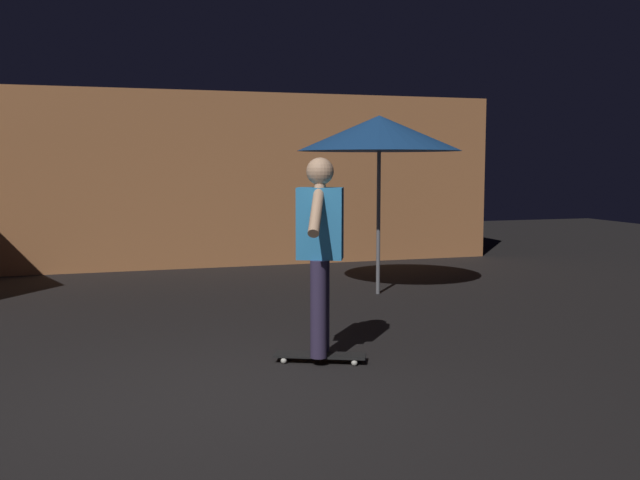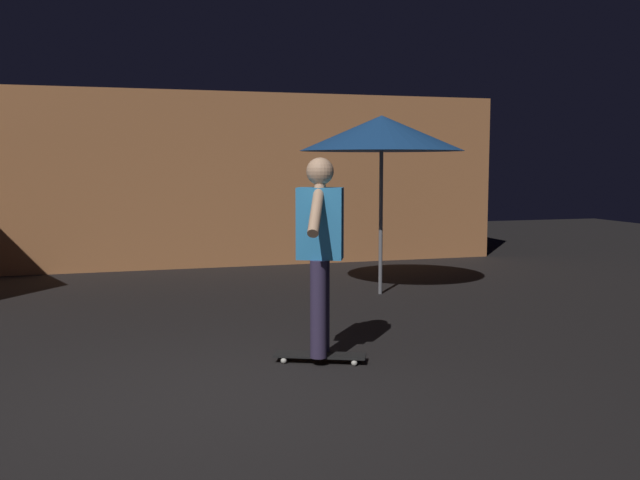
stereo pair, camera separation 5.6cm
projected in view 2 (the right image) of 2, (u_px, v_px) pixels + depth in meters
The scene contains 5 objects.
ground_plane at pixel (199, 404), 5.12m from camera, with size 28.00×28.00×0.00m, color black.
low_building at pixel (173, 178), 13.26m from camera, with size 10.90×3.63×2.85m.
patio_umbrella at pixel (382, 133), 9.22m from camera, with size 2.10×2.10×2.30m.
skateboard_ridden at pixel (320, 356), 6.18m from camera, with size 0.79×0.50×0.07m.
skater at pixel (320, 242), 6.08m from camera, with size 0.48×0.93×1.67m.
Camera 2 is at (-0.61, -5.00, 1.69)m, focal length 40.66 mm.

